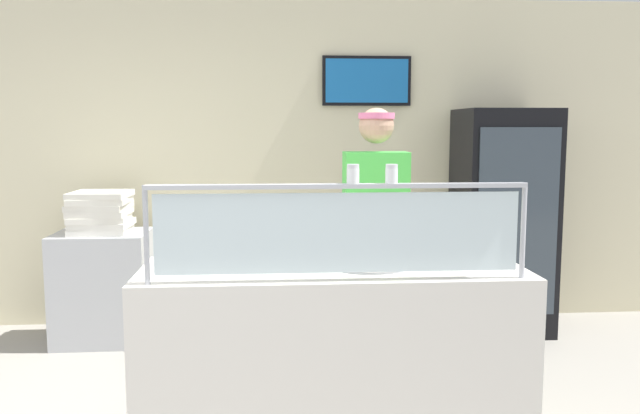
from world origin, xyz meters
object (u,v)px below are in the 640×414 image
object	(u,v)px
worker_figure	(376,234)
parmesan_shaker	(353,175)
pepper_flake_shaker	(392,175)
pizza_tray	(369,262)
drink_fridge	(503,221)
pizza_server	(368,259)
pizza_box_stack	(101,212)

from	to	relation	value
worker_figure	parmesan_shaker	bearing A→B (deg)	-105.45
worker_figure	pepper_flake_shaker	bearing A→B (deg)	-95.26
pizza_tray	drink_fridge	distance (m)	2.29
drink_fridge	pizza_server	bearing A→B (deg)	-126.38
pizza_server	worker_figure	world-z (taller)	worker_figure
parmesan_shaker	pizza_box_stack	world-z (taller)	parmesan_shaker
drink_fridge	pizza_box_stack	world-z (taller)	drink_fridge
parmesan_shaker	worker_figure	distance (m)	1.07
pizza_box_stack	drink_fridge	bearing A→B (deg)	0.79
pizza_tray	parmesan_shaker	world-z (taller)	parmesan_shaker
parmesan_shaker	pepper_flake_shaker	bearing A→B (deg)	0.00
pizza_tray	drink_fridge	bearing A→B (deg)	53.46
pepper_flake_shaker	drink_fridge	world-z (taller)	drink_fridge
pizza_tray	parmesan_shaker	xyz separation A→B (m)	(-0.12, -0.33, 0.47)
pizza_box_stack	pepper_flake_shaker	bearing A→B (deg)	-49.09
pizza_box_stack	pizza_tray	bearing A→B (deg)	-45.11
worker_figure	drink_fridge	bearing A→B (deg)	44.79
parmesan_shaker	drink_fridge	xyz separation A→B (m)	(1.49, 2.16, -0.54)
pizza_tray	pizza_box_stack	world-z (taller)	pizza_box_stack
pizza_box_stack	pizza_server	bearing A→B (deg)	-45.54
pizza_server	pizza_box_stack	xyz separation A→B (m)	(-1.78, 1.81, 0.02)
pizza_server	pizza_box_stack	world-z (taller)	pizza_box_stack
pizza_server	drink_fridge	xyz separation A→B (m)	(1.37, 1.86, -0.09)
pizza_server	pizza_box_stack	distance (m)	2.54
pizza_tray	pepper_flake_shaker	bearing A→B (deg)	-81.28
pepper_flake_shaker	drink_fridge	distance (m)	2.59
pepper_flake_shaker	pizza_box_stack	xyz separation A→B (m)	(-1.84, 2.12, -0.43)
pizza_tray	pepper_flake_shaker	size ratio (longest dim) A/B	5.03
pizza_server	drink_fridge	bearing A→B (deg)	40.79
pepper_flake_shaker	parmesan_shaker	bearing A→B (deg)	-180.00
drink_fridge	pepper_flake_shaker	bearing A→B (deg)	-121.23
pizza_tray	pizza_box_stack	bearing A→B (deg)	134.89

